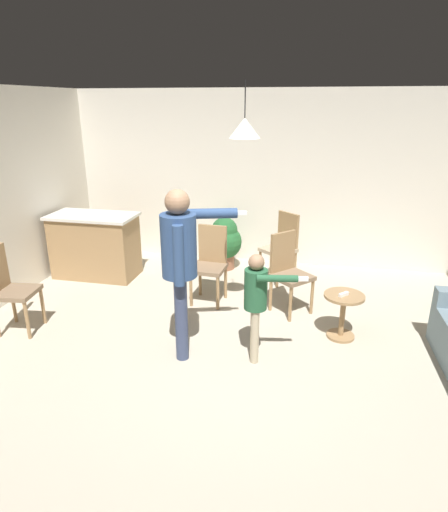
{
  "coord_description": "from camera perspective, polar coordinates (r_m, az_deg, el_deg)",
  "views": [
    {
      "loc": [
        0.72,
        -3.61,
        2.5
      ],
      "look_at": [
        -0.16,
        0.5,
        1.0
      ],
      "focal_mm": 30.41,
      "sensor_mm": 36.0,
      "label": 1
    }
  ],
  "objects": [
    {
      "name": "dining_chair_centre_back",
      "position": [
        5.4,
        8.46,
        -1.79
      ],
      "size": [
        0.59,
        0.59,
        1.0
      ],
      "rotation": [
        0.0,
        0.0,
        3.96
      ],
      "color": "#99754C",
      "rests_on": "ground"
    },
    {
      "name": "person_child",
      "position": [
        4.27,
        4.32,
        -5.27
      ],
      "size": [
        0.61,
        0.33,
        1.14
      ],
      "rotation": [
        0.0,
        0.0,
        -1.39
      ],
      "color": "tan",
      "rests_on": "ground"
    },
    {
      "name": "kitchen_counter",
      "position": [
        6.74,
        -16.57,
        1.34
      ],
      "size": [
        1.26,
        0.66,
        0.95
      ],
      "color": "#99754C",
      "rests_on": "ground"
    },
    {
      "name": "person_adult",
      "position": [
        4.23,
        -5.71,
        -0.07
      ],
      "size": [
        0.77,
        0.66,
        1.74
      ],
      "rotation": [
        0.0,
        0.0,
        -1.28
      ],
      "color": "#384260",
      "rests_on": "ground"
    },
    {
      "name": "potted_plant_corner",
      "position": [
        6.76,
        0.06,
        2.03
      ],
      "size": [
        0.54,
        0.54,
        0.83
      ],
      "color": "brown",
      "rests_on": "ground"
    },
    {
      "name": "dining_chair_near_wall",
      "position": [
        5.44,
        -26.4,
        -3.6
      ],
      "size": [
        0.47,
        0.47,
        1.0
      ],
      "rotation": [
        0.0,
        0.0,
        4.84
      ],
      "color": "#99754C",
      "rests_on": "ground"
    },
    {
      "name": "ground",
      "position": [
        4.45,
        0.74,
        -14.52
      ],
      "size": [
        7.68,
        7.68,
        0.0
      ],
      "primitive_type": "plane",
      "color": "#B2A893"
    },
    {
      "name": "ceiling_light_pendant",
      "position": [
        4.54,
        2.74,
        16.47
      ],
      "size": [
        0.32,
        0.32,
        0.55
      ],
      "color": "silver"
    },
    {
      "name": "dining_chair_spare",
      "position": [
        6.35,
        7.63,
        1.54
      ],
      "size": [
        0.59,
        0.59,
        1.0
      ],
      "rotation": [
        0.0,
        0.0,
        2.45
      ],
      "color": "#99754C",
      "rests_on": "ground"
    },
    {
      "name": "spare_remote_on_table",
      "position": [
        4.87,
        15.47,
        -4.87
      ],
      "size": [
        0.11,
        0.12,
        0.04
      ],
      "primitive_type": "cube",
      "rotation": [
        0.0,
        0.0,
        2.39
      ],
      "color": "white",
      "rests_on": "side_table_by_couch"
    },
    {
      "name": "wall_back",
      "position": [
        6.95,
        6.15,
        10.0
      ],
      "size": [
        6.4,
        0.1,
        2.7
      ],
      "primitive_type": "cube",
      "color": "silver",
      "rests_on": "ground"
    },
    {
      "name": "side_table_by_couch",
      "position": [
        4.99,
        15.37,
        -6.95
      ],
      "size": [
        0.44,
        0.44,
        0.52
      ],
      "color": "#99754C",
      "rests_on": "ground"
    },
    {
      "name": "dining_chair_by_counter",
      "position": [
        5.63,
        -1.84,
        -0.69
      ],
      "size": [
        0.45,
        0.45,
        1.0
      ],
      "rotation": [
        0.0,
        0.0,
        3.08
      ],
      "color": "#99754C",
      "rests_on": "ground"
    }
  ]
}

